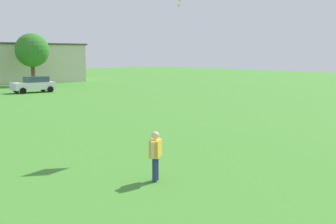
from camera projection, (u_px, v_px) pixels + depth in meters
adult_bystander at (155, 152)px, 13.04m from camera, size 0.62×0.54×1.58m
parked_car_white_3 at (34, 84)px, 43.75m from camera, size 4.30×2.02×1.68m
tree_far_right at (32, 50)px, 52.87m from camera, size 4.25×4.25×6.63m
house_left at (33, 63)px, 60.76m from camera, size 13.05×8.47×5.53m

